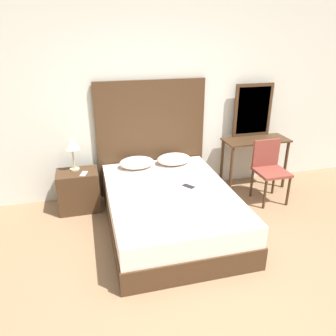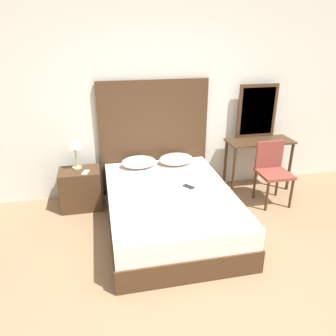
{
  "view_description": "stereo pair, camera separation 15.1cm",
  "coord_description": "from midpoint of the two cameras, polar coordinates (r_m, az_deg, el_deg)",
  "views": [
    {
      "loc": [
        -0.94,
        -1.96,
        2.28
      ],
      "look_at": [
        -0.04,
        1.5,
        0.76
      ],
      "focal_mm": 35.0,
      "sensor_mm": 36.0,
      "label": 1
    },
    {
      "loc": [
        -0.79,
        -2.0,
        2.28
      ],
      "look_at": [
        -0.04,
        1.5,
        0.76
      ],
      "focal_mm": 35.0,
      "sensor_mm": 36.0,
      "label": 2
    }
  ],
  "objects": [
    {
      "name": "ground_plane",
      "position": [
        3.14,
        6.7,
        -23.67
      ],
      "size": [
        16.0,
        16.0,
        0.0
      ],
      "primitive_type": "plane",
      "color": "#8C6B4C"
    },
    {
      "name": "wall_back",
      "position": [
        4.67,
        -3.73,
        11.56
      ],
      "size": [
        10.0,
        0.06,
        2.7
      ],
      "color": "silver",
      "rests_on": "ground_plane"
    },
    {
      "name": "bed",
      "position": [
        4.02,
        -0.71,
        -7.2
      ],
      "size": [
        1.48,
        2.04,
        0.51
      ],
      "color": "#422B19",
      "rests_on": "ground_plane"
    },
    {
      "name": "headboard",
      "position": [
        4.73,
        -3.81,
        5.13
      ],
      "size": [
        1.55,
        0.05,
        1.65
      ],
      "color": "#422B19",
      "rests_on": "ground_plane"
    },
    {
      "name": "pillow_left",
      "position": [
        4.54,
        -6.42,
        0.94
      ],
      "size": [
        0.48,
        0.35,
        0.15
      ],
      "color": "silver",
      "rests_on": "bed"
    },
    {
      "name": "pillow_right",
      "position": [
        4.63,
        0.08,
        1.56
      ],
      "size": [
        0.48,
        0.35,
        0.15
      ],
      "color": "silver",
      "rests_on": "bed"
    },
    {
      "name": "phone_on_bed",
      "position": [
        4.0,
        2.52,
        -3.2
      ],
      "size": [
        0.14,
        0.16,
        0.01
      ],
      "color": "#232328",
      "rests_on": "bed"
    },
    {
      "name": "nightstand",
      "position": [
        4.58,
        -16.16,
        -3.81
      ],
      "size": [
        0.54,
        0.39,
        0.55
      ],
      "color": "#422B19",
      "rests_on": "ground_plane"
    },
    {
      "name": "table_lamp",
      "position": [
        4.42,
        -17.35,
        3.89
      ],
      "size": [
        0.2,
        0.2,
        0.45
      ],
      "color": "tan",
      "rests_on": "nightstand"
    },
    {
      "name": "phone_on_nightstand",
      "position": [
        4.38,
        -15.42,
        -0.97
      ],
      "size": [
        0.11,
        0.16,
        0.01
      ],
      "color": "#B7B7BC",
      "rests_on": "nightstand"
    },
    {
      "name": "vanity_desk",
      "position": [
        5.08,
        14.1,
        3.27
      ],
      "size": [
        0.98,
        0.41,
        0.77
      ],
      "color": "#422B19",
      "rests_on": "ground_plane"
    },
    {
      "name": "vanity_mirror",
      "position": [
        5.08,
        13.74,
        9.74
      ],
      "size": [
        0.6,
        0.03,
        0.79
      ],
      "color": "#422B19",
      "rests_on": "vanity_desk"
    },
    {
      "name": "chair",
      "position": [
        4.78,
        16.33,
        0.25
      ],
      "size": [
        0.42,
        0.43,
        0.86
      ],
      "color": "brown",
      "rests_on": "ground_plane"
    }
  ]
}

